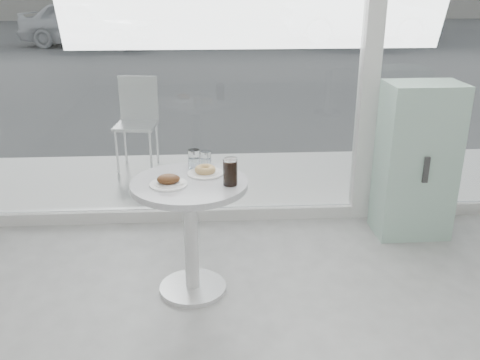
{
  "coord_description": "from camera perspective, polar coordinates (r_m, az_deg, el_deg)",
  "views": [
    {
      "loc": [
        -0.37,
        -1.15,
        1.96
      ],
      "look_at": [
        -0.2,
        1.7,
        0.85
      ],
      "focal_mm": 40.0,
      "sensor_mm": 36.0,
      "label": 1
    }
  ],
  "objects": [
    {
      "name": "storefront",
      "position": [
        4.18,
        2.82,
        17.78
      ],
      "size": [
        5.0,
        0.14,
        3.0
      ],
      "color": "silver",
      "rests_on": "ground"
    },
    {
      "name": "main_table",
      "position": [
        3.36,
        -5.32,
        -3.64
      ],
      "size": [
        0.72,
        0.72,
        0.77
      ],
      "color": "silver",
      "rests_on": "ground"
    },
    {
      "name": "patio_deck",
      "position": [
        5.33,
        0.8,
        -0.08
      ],
      "size": [
        5.6,
        1.6,
        0.05
      ],
      "primitive_type": "cube",
      "color": "beige",
      "rests_on": "ground"
    },
    {
      "name": "street",
      "position": [
        17.27,
        -2.25,
        14.65
      ],
      "size": [
        40.0,
        24.0,
        0.0
      ],
      "primitive_type": "cube",
      "color": "#393939",
      "rests_on": "ground"
    },
    {
      "name": "mint_cabinet",
      "position": [
        4.34,
        18.3,
        1.92
      ],
      "size": [
        0.57,
        0.4,
        1.21
      ],
      "rotation": [
        0.0,
        0.0,
        0.02
      ],
      "color": "#96BFAD",
      "rests_on": "ground"
    },
    {
      "name": "patio_chair",
      "position": [
        5.62,
        -10.9,
        6.6
      ],
      "size": [
        0.44,
        0.44,
        0.93
      ],
      "rotation": [
        0.0,
        0.0,
        -0.1
      ],
      "color": "silver",
      "rests_on": "patio_deck"
    },
    {
      "name": "car_white",
      "position": [
        16.3,
        -15.9,
        15.81
      ],
      "size": [
        4.09,
        2.48,
        1.3
      ],
      "primitive_type": "imported",
      "rotation": [
        0.0,
        0.0,
        1.31
      ],
      "color": "silver",
      "rests_on": "street"
    },
    {
      "name": "car_silver",
      "position": [
        17.41,
        12.57,
        16.8
      ],
      "size": [
        4.76,
        1.83,
        1.55
      ],
      "primitive_type": "imported",
      "rotation": [
        0.0,
        0.0,
        1.61
      ],
      "color": "#A1A4A8",
      "rests_on": "street"
    },
    {
      "name": "plate_fritter",
      "position": [
        3.23,
        -7.58,
        -0.11
      ],
      "size": [
        0.23,
        0.23,
        0.07
      ],
      "color": "white",
      "rests_on": "main_table"
    },
    {
      "name": "plate_donut",
      "position": [
        3.38,
        -3.73,
        0.95
      ],
      "size": [
        0.23,
        0.23,
        0.05
      ],
      "color": "white",
      "rests_on": "main_table"
    },
    {
      "name": "water_tumbler_a",
      "position": [
        3.48,
        -4.92,
        2.13
      ],
      "size": [
        0.08,
        0.08,
        0.12
      ],
      "color": "white",
      "rests_on": "main_table"
    },
    {
      "name": "water_tumbler_b",
      "position": [
        3.49,
        -3.67,
        2.08
      ],
      "size": [
        0.07,
        0.07,
        0.11
      ],
      "color": "white",
      "rests_on": "main_table"
    },
    {
      "name": "cola_glass",
      "position": [
        3.19,
        -1.05,
        0.83
      ],
      "size": [
        0.09,
        0.09,
        0.17
      ],
      "color": "white",
      "rests_on": "main_table"
    }
  ]
}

